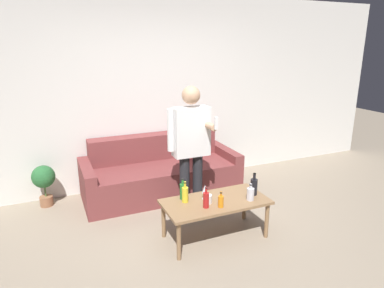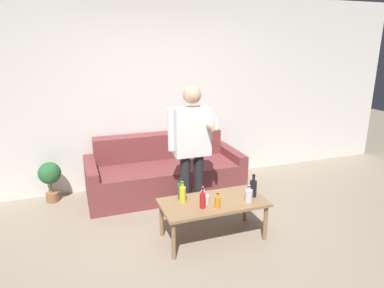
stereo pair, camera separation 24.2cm
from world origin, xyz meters
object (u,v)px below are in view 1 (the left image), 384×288
couch (160,173)px  coffee_table (215,205)px  bottle_orange (183,191)px  person_standing_front (191,142)px

couch → coffee_table: couch is taller
bottle_orange → person_standing_front: (0.27, 0.40, 0.40)m
couch → bottle_orange: couch is taller
coffee_table → bottle_orange: (-0.30, 0.18, 0.14)m
coffee_table → person_standing_front: bearing=93.2°
person_standing_front → coffee_table: bearing=-86.8°
bottle_orange → person_standing_front: bearing=56.7°
couch → person_standing_front: (0.13, -0.76, 0.64)m
person_standing_front → bottle_orange: bearing=-123.3°
bottle_orange → couch: bearing=83.6°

